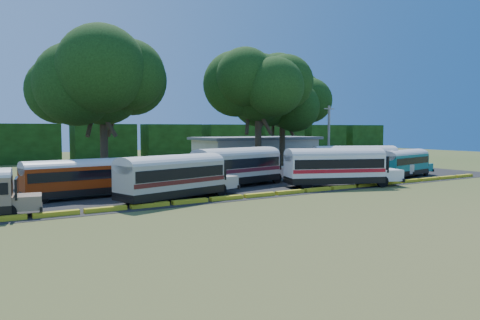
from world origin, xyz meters
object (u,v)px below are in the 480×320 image
bus_white_red (337,165)px  tree_west (103,84)px  bus_cream_west (174,175)px  bus_red (77,176)px  bus_teal (404,161)px

bus_white_red → tree_west: (-15.91, 17.88, 7.95)m
bus_cream_west → bus_white_red: (15.78, -0.61, 0.08)m
bus_red → bus_cream_west: bus_cream_west is taller
bus_teal → tree_west: tree_west is taller
bus_teal → tree_west: size_ratio=0.66×
bus_red → bus_teal: size_ratio=0.98×
bus_teal → tree_west: (-27.82, 15.80, 8.22)m
bus_cream_west → bus_teal: size_ratio=1.12×
bus_red → bus_white_red: bearing=-18.9°
bus_red → bus_white_red: bus_white_red is taller
bus_cream_west → tree_west: 19.04m
bus_red → tree_west: bearing=60.3°
tree_west → bus_red: bearing=-114.4°
bus_red → bus_teal: 33.70m
bus_cream_west → bus_red: bearing=126.6°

